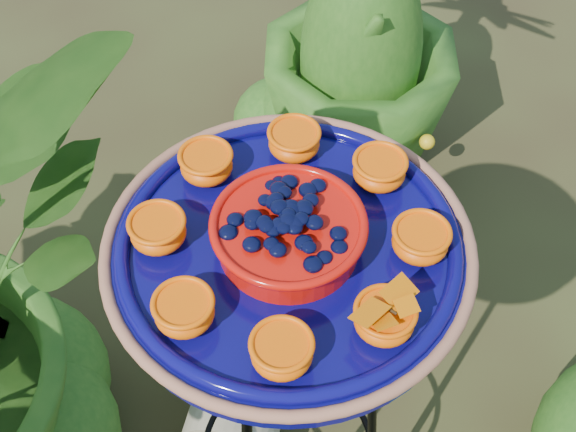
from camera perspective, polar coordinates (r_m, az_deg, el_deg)
name	(u,v)px	position (r m, az deg, el deg)	size (l,w,h in m)	color
tripod_stand	(288,391)	(1.20, 0.03, -12.32)	(0.32, 0.33, 0.80)	black
feeder_dish	(289,247)	(0.90, 0.04, -2.21)	(0.44, 0.44, 0.10)	#090753
driftwood_log	(260,331)	(1.71, -2.02, -8.18)	(0.18, 0.18, 0.55)	tan
shrub_back_right	(363,21)	(1.88, 5.39, 13.66)	(0.48, 0.48, 0.86)	#255316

